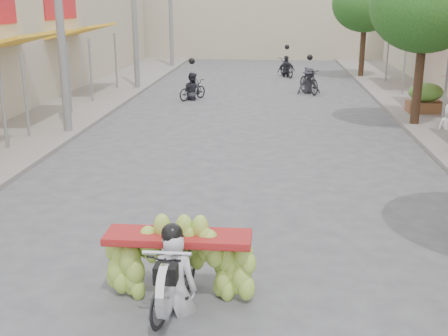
% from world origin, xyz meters
% --- Properties ---
extents(sidewalk_left, '(4.00, 60.00, 0.12)m').
position_xyz_m(sidewalk_left, '(-7.00, 15.00, 0.06)').
color(sidewalk_left, gray).
rests_on(sidewalk_left, ground).
extents(far_building, '(20.00, 6.00, 7.00)m').
position_xyz_m(far_building, '(0.00, 38.00, 3.50)').
color(far_building, '#B2A78D').
rests_on(far_building, ground).
extents(street_tree_mid, '(3.40, 3.40, 5.25)m').
position_xyz_m(street_tree_mid, '(5.40, 14.00, 3.78)').
color(street_tree_mid, '#3A2719').
rests_on(street_tree_mid, ground).
extents(street_tree_far, '(3.40, 3.40, 5.25)m').
position_xyz_m(street_tree_far, '(5.40, 26.00, 3.78)').
color(street_tree_far, '#3A2719').
rests_on(street_tree_far, ground).
extents(produce_crate_far, '(1.20, 0.88, 1.16)m').
position_xyz_m(produce_crate_far, '(6.20, 16.00, 0.71)').
color(produce_crate_far, brown).
rests_on(produce_crate_far, ground).
extents(banana_motorbike, '(2.20, 1.83, 2.10)m').
position_xyz_m(banana_motorbike, '(-0.41, 2.37, 0.70)').
color(banana_motorbike, black).
rests_on(banana_motorbike, ground).
extents(bg_motorbike_a, '(1.25, 1.52, 1.95)m').
position_xyz_m(bg_motorbike_a, '(-2.51, 18.56, 0.77)').
color(bg_motorbike_a, black).
rests_on(bg_motorbike_a, ground).
extents(bg_motorbike_b, '(1.19, 1.97, 1.95)m').
position_xyz_m(bg_motorbike_b, '(2.37, 20.56, 0.82)').
color(bg_motorbike_b, black).
rests_on(bg_motorbike_b, ground).
extents(bg_motorbike_c, '(1.18, 1.88, 1.95)m').
position_xyz_m(bg_motorbike_c, '(1.49, 26.16, 0.77)').
color(bg_motorbike_c, black).
rests_on(bg_motorbike_c, ground).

